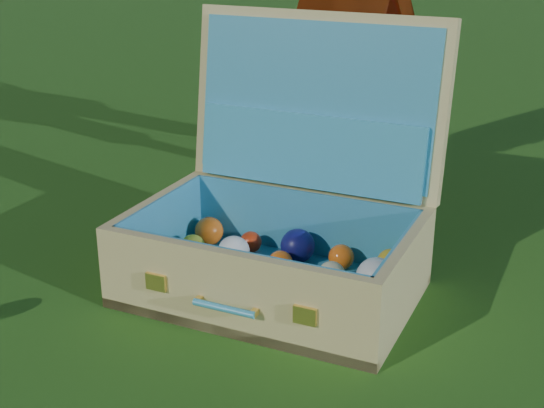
% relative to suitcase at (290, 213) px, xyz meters
% --- Properties ---
extents(ground, '(60.00, 60.00, 0.00)m').
position_rel_suitcase_xyz_m(ground, '(-0.17, -0.16, -0.18)').
color(ground, '#215114').
rests_on(ground, ground).
extents(suitcase, '(0.85, 0.80, 0.65)m').
position_rel_suitcase_xyz_m(suitcase, '(0.00, 0.00, 0.00)').
color(suitcase, '#D5BE72').
rests_on(suitcase, ground).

